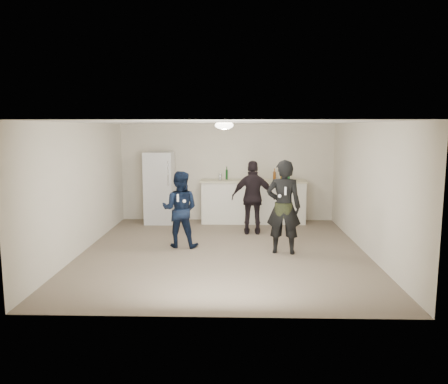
{
  "coord_description": "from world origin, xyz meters",
  "views": [
    {
      "loc": [
        0.23,
        -8.28,
        2.4
      ],
      "look_at": [
        0.0,
        0.2,
        1.15
      ],
      "focal_mm": 35.0,
      "sensor_mm": 36.0,
      "label": 1
    }
  ],
  "objects_px": {
    "man": "(180,209)",
    "woman": "(284,207)",
    "shaker": "(220,177)",
    "fridge": "(160,188)",
    "counter": "(253,202)",
    "spectator": "(253,198)"
  },
  "relations": [
    {
      "from": "fridge",
      "to": "shaker",
      "type": "xyz_separation_m",
      "value": [
        1.53,
        0.01,
        0.28
      ]
    },
    {
      "from": "man",
      "to": "woman",
      "type": "relative_size",
      "value": 0.85
    },
    {
      "from": "man",
      "to": "woman",
      "type": "height_order",
      "value": "woman"
    },
    {
      "from": "spectator",
      "to": "shaker",
      "type": "bearing_deg",
      "value": -53.32
    },
    {
      "from": "fridge",
      "to": "man",
      "type": "distance_m",
      "value": 2.4
    },
    {
      "from": "woman",
      "to": "counter",
      "type": "bearing_deg",
      "value": -72.23
    },
    {
      "from": "man",
      "to": "woman",
      "type": "distance_m",
      "value": 2.09
    },
    {
      "from": "shaker",
      "to": "man",
      "type": "bearing_deg",
      "value": -107.88
    },
    {
      "from": "shaker",
      "to": "man",
      "type": "distance_m",
      "value": 2.41
    },
    {
      "from": "counter",
      "to": "shaker",
      "type": "height_order",
      "value": "shaker"
    },
    {
      "from": "fridge",
      "to": "shaker",
      "type": "height_order",
      "value": "fridge"
    },
    {
      "from": "man",
      "to": "woman",
      "type": "bearing_deg",
      "value": 175.08
    },
    {
      "from": "fridge",
      "to": "man",
      "type": "bearing_deg",
      "value": -70.36
    },
    {
      "from": "shaker",
      "to": "woman",
      "type": "height_order",
      "value": "woman"
    },
    {
      "from": "fridge",
      "to": "woman",
      "type": "bearing_deg",
      "value": -43.12
    },
    {
      "from": "shaker",
      "to": "woman",
      "type": "bearing_deg",
      "value": -63.89
    },
    {
      "from": "shaker",
      "to": "fridge",
      "type": "bearing_deg",
      "value": -179.64
    },
    {
      "from": "shaker",
      "to": "spectator",
      "type": "distance_m",
      "value": 1.43
    },
    {
      "from": "counter",
      "to": "woman",
      "type": "height_order",
      "value": "woman"
    },
    {
      "from": "shaker",
      "to": "spectator",
      "type": "xyz_separation_m",
      "value": [
        0.79,
        -1.14,
        -0.34
      ]
    },
    {
      "from": "woman",
      "to": "spectator",
      "type": "xyz_separation_m",
      "value": [
        -0.52,
        1.54,
        -0.07
      ]
    },
    {
      "from": "counter",
      "to": "man",
      "type": "relative_size",
      "value": 1.68
    }
  ]
}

